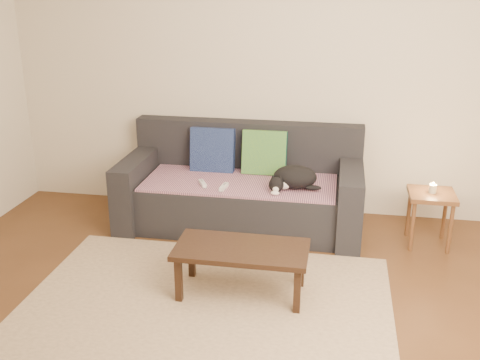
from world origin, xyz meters
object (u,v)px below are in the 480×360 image
object	(u,v)px
cat	(294,178)
coffee_table	(241,253)
sofa	(242,191)
wii_remote_a	(203,183)
wii_remote_b	(224,187)
side_table	(431,202)

from	to	relation	value
cat	coffee_table	bearing A→B (deg)	-112.83
sofa	cat	bearing A→B (deg)	-21.76
wii_remote_a	wii_remote_b	world-z (taller)	same
side_table	coffee_table	distance (m)	1.75
wii_remote_a	cat	bearing A→B (deg)	-112.67
wii_remote_a	side_table	size ratio (longest dim) A/B	0.33
coffee_table	cat	bearing A→B (deg)	75.69
wii_remote_b	coffee_table	bearing A→B (deg)	-153.71
wii_remote_a	wii_remote_b	xyz separation A→B (m)	(0.20, -0.05, 0.00)
sofa	wii_remote_b	size ratio (longest dim) A/B	14.00
wii_remote_b	sofa	bearing A→B (deg)	-11.15
side_table	coffee_table	size ratio (longest dim) A/B	0.50
sofa	coffee_table	world-z (taller)	sofa
cat	wii_remote_a	size ratio (longest dim) A/B	2.95
coffee_table	wii_remote_b	bearing A→B (deg)	109.01
cat	side_table	xyz separation A→B (m)	(1.13, 0.04, -0.15)
wii_remote_a	side_table	world-z (taller)	wii_remote_a
cat	coffee_table	world-z (taller)	cat
sofa	coffee_table	size ratio (longest dim) A/B	2.29
wii_remote_a	side_table	bearing A→B (deg)	-114.23
sofa	cat	distance (m)	0.56
wii_remote_b	coffee_table	world-z (taller)	wii_remote_b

